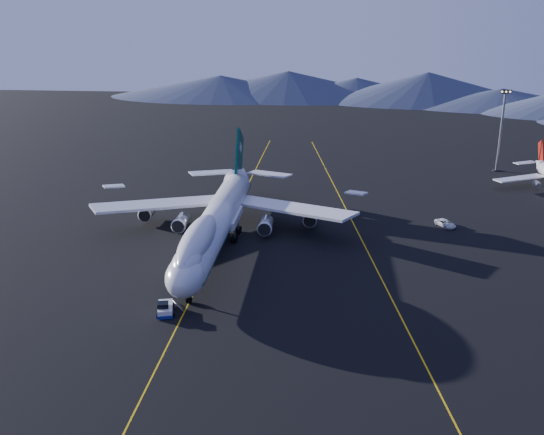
# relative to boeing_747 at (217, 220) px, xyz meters

# --- Properties ---
(ground) EXTENTS (500.00, 500.00, 0.00)m
(ground) POSITION_rel_boeing_747_xyz_m (-0.00, -0.03, -5.81)
(ground) COLOR black
(ground) RESTS_ON ground
(taxiway_line_main) EXTENTS (0.25, 220.00, 0.01)m
(taxiway_line_main) POSITION_rel_boeing_747_xyz_m (-0.00, -0.03, -5.80)
(taxiway_line_main) COLOR #EAB60D
(taxiway_line_main) RESTS_ON ground
(taxiway_line_side) EXTENTS (28.08, 198.09, 0.01)m
(taxiway_line_side) POSITION_rel_boeing_747_xyz_m (30.00, 9.97, -5.80)
(taxiway_line_side) COLOR #EAB60D
(taxiway_line_side) RESTS_ON ground
(boeing_747) EXTENTS (59.62, 72.43, 19.37)m
(boeing_747) POSITION_rel_boeing_747_xyz_m (0.00, 0.00, 0.00)
(boeing_747) COLOR silver
(boeing_747) RESTS_ON ground
(pushback_tug) EXTENTS (3.65, 5.31, 2.12)m
(pushback_tug) POSITION_rel_boeing_747_xyz_m (-3.00, -30.50, -5.15)
(pushback_tug) COLOR silver
(pushback_tug) RESTS_ON ground
(service_van) EXTENTS (4.89, 6.10, 1.54)m
(service_van) POSITION_rel_boeing_747_xyz_m (50.00, 16.95, -5.04)
(service_van) COLOR silver
(service_van) RESTS_ON ground
(floodlight_mast) EXTENTS (3.07, 2.30, 24.85)m
(floodlight_mast) POSITION_rel_boeing_747_xyz_m (74.55, 71.02, 6.78)
(floodlight_mast) COLOR black
(floodlight_mast) RESTS_ON ground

